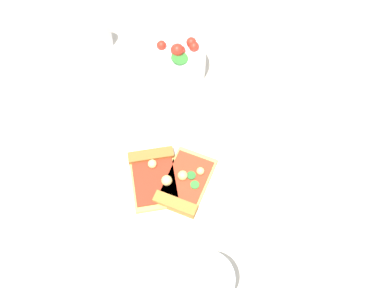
# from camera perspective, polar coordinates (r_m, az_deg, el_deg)

# --- Properties ---
(ground_plane) EXTENTS (2.40, 2.40, 0.00)m
(ground_plane) POSITION_cam_1_polar(r_m,az_deg,el_deg) (0.90, -0.87, -1.75)
(ground_plane) COLOR beige
(ground_plane) RESTS_ON ground
(plate) EXTENTS (0.23, 0.23, 0.01)m
(plate) POSITION_cam_1_polar(r_m,az_deg,el_deg) (0.87, -2.02, -4.11)
(plate) COLOR white
(plate) RESTS_ON ground_plane
(pizza_slice_near) EXTENTS (0.13, 0.13, 0.02)m
(pizza_slice_near) POSITION_cam_1_polar(r_m,az_deg,el_deg) (0.86, -4.34, -3.47)
(pizza_slice_near) COLOR #E5B256
(pizza_slice_near) RESTS_ON plate
(pizza_slice_far) EXTENTS (0.10, 0.13, 0.02)m
(pizza_slice_far) POSITION_cam_1_polar(r_m,az_deg,el_deg) (0.85, -0.92, -4.79)
(pizza_slice_far) COLOR #E5B256
(pizza_slice_far) RESTS_ON plate
(salad_bowl) EXTENTS (0.11, 0.11, 0.08)m
(salad_bowl) POSITION_cam_1_polar(r_m,az_deg,el_deg) (0.97, -1.72, 9.65)
(salad_bowl) COLOR white
(salad_bowl) RESTS_ON ground_plane
(paper_napkin) EXTENTS (0.13, 0.12, 0.00)m
(paper_napkin) POSITION_cam_1_polar(r_m,az_deg,el_deg) (0.88, 14.48, -7.57)
(paper_napkin) COLOR silver
(paper_napkin) RESTS_ON ground_plane
(pepper_shaker) EXTENTS (0.03, 0.03, 0.07)m
(pepper_shaker) POSITION_cam_1_polar(r_m,az_deg,el_deg) (1.03, -10.12, 12.46)
(pepper_shaker) COLOR silver
(pepper_shaker) RESTS_ON ground_plane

